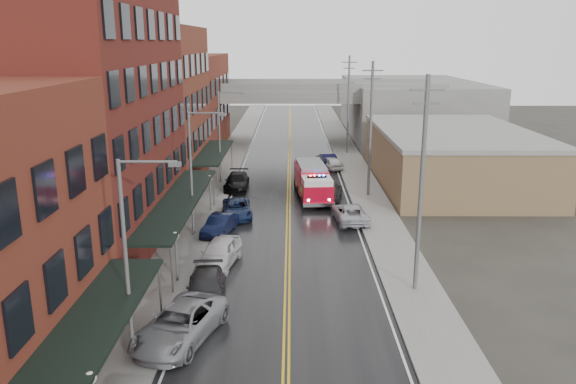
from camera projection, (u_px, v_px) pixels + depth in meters
name	position (u px, v px, depth m)	size (l,w,h in m)	color
road	(289.00, 212.00, 46.18)	(11.00, 160.00, 0.02)	black
sidewalk_left	(200.00, 211.00, 46.21)	(3.00, 160.00, 0.15)	slate
sidewalk_right	(377.00, 212.00, 46.12)	(3.00, 160.00, 0.15)	slate
curb_left	(220.00, 211.00, 46.20)	(0.30, 160.00, 0.15)	gray
curb_right	(357.00, 212.00, 46.13)	(0.30, 160.00, 0.15)	gray
brick_building_b	(88.00, 113.00, 37.17)	(9.00, 20.00, 18.00)	#4C1714
brick_building_c	(152.00, 107.00, 54.45)	(9.00, 15.00, 15.00)	brown
brick_building_far	(186.00, 103.00, 71.74)	(9.00, 20.00, 12.00)	#5F2819
tan_building	(452.00, 158.00, 55.10)	(14.00, 22.00, 5.00)	brown
right_far_block	(410.00, 108.00, 83.68)	(18.00, 30.00, 8.00)	slate
awning_0	(79.00, 344.00, 20.34)	(2.60, 16.00, 3.09)	black
awning_1	(180.00, 201.00, 38.69)	(2.60, 18.00, 3.09)	black
awning_2	(214.00, 152.00, 55.59)	(2.60, 13.00, 3.09)	black
globe_lamp_1	(176.00, 245.00, 32.10)	(0.44, 0.44, 3.12)	#59595B
globe_lamp_2	(210.00, 185.00, 45.62)	(0.44, 0.44, 3.12)	#59595B
street_lamp_0	(131.00, 248.00, 23.63)	(2.64, 0.22, 9.00)	#59595B
street_lamp_1	(194.00, 166.00, 39.08)	(2.64, 0.22, 9.00)	#59595B
street_lamp_2	(222.00, 131.00, 54.53)	(2.64, 0.22, 9.00)	#59595B
utility_pole_0	(422.00, 182.00, 30.02)	(1.80, 0.24, 12.00)	#59595B
utility_pole_1	(371.00, 127.00, 49.34)	(1.80, 0.24, 12.00)	#59595B
utility_pole_2	(348.00, 103.00, 68.65)	(1.80, 0.24, 12.00)	#59595B
overpass	(290.00, 100.00, 75.54)	(40.00, 10.00, 7.50)	slate
fire_truck	(313.00, 181.00, 49.94)	(3.85, 8.31, 2.96)	#B7081F
parked_car_left_2	(180.00, 324.00, 26.21)	(2.75, 5.96, 1.66)	gray
parked_car_left_3	(206.00, 288.00, 30.32)	(2.01, 4.96, 1.44)	#252628
parked_car_left_4	(219.00, 253.00, 35.04)	(1.98, 4.91, 1.67)	silver
parked_car_left_5	(220.00, 225.00, 40.79)	(1.51, 4.33, 1.43)	black
parked_car_left_6	(237.00, 209.00, 44.87)	(2.23, 4.85, 1.35)	#121F45
parked_car_left_7	(237.00, 181.00, 53.25)	(2.14, 5.27, 1.53)	black
parked_car_right_0	(350.00, 213.00, 43.60)	(2.36, 5.11, 1.42)	#B1B3BA
parked_car_right_1	(329.00, 191.00, 50.03)	(2.09, 5.15, 1.49)	#29292C
parked_car_right_2	(330.00, 163.00, 61.62)	(1.67, 4.16, 1.42)	white
parked_car_right_3	(327.00, 160.00, 63.16)	(1.56, 4.48, 1.48)	black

